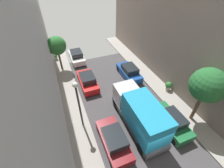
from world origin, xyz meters
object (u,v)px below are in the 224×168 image
(parked_car_right_3, at_px, (129,72))
(street_tree_1, at_px, (208,85))
(parked_car_left_3, at_px, (114,140))
(potted_plant_5, at_px, (168,86))
(street_tree_2, at_px, (57,46))
(delivery_truck, at_px, (140,113))
(parked_car_left_5, at_px, (77,56))
(parked_car_right_2, at_px, (171,121))
(potted_plant_0, at_px, (56,57))
(lamp_post, at_px, (78,99))
(parked_car_left_4, at_px, (88,81))

(parked_car_right_3, bearing_deg, street_tree_1, -73.85)
(parked_car_left_3, distance_m, potted_plant_5, 9.16)
(street_tree_1, distance_m, street_tree_2, 16.65)
(parked_car_right_3, bearing_deg, delivery_truck, -110.78)
(parked_car_left_5, distance_m, delivery_truck, 13.86)
(delivery_truck, bearing_deg, parked_car_right_2, -21.84)
(potted_plant_0, bearing_deg, lamp_post, -85.83)
(parked_car_right_2, bearing_deg, potted_plant_0, 117.51)
(parked_car_left_3, bearing_deg, lamp_post, 124.07)
(parked_car_right_2, xyz_separation_m, street_tree_2, (-7.80, 13.04, 2.80))
(parked_car_left_3, relative_size, potted_plant_0, 5.05)
(parked_car_right_2, distance_m, parked_car_right_3, 8.20)
(parked_car_left_5, xyz_separation_m, street_tree_2, (-2.40, -1.60, 2.80))
(parked_car_left_3, relative_size, parked_car_right_3, 1.00)
(potted_plant_5, bearing_deg, parked_car_left_3, -154.85)
(street_tree_1, height_order, street_tree_2, street_tree_1)
(delivery_truck, distance_m, potted_plant_5, 6.43)
(parked_car_left_5, xyz_separation_m, potted_plant_5, (8.29, -10.56, 0.03))
(potted_plant_0, bearing_deg, parked_car_left_3, -79.72)
(street_tree_2, height_order, potted_plant_0, street_tree_2)
(parked_car_left_4, relative_size, lamp_post, 0.85)
(parked_car_right_2, height_order, parked_car_right_3, same)
(delivery_truck, height_order, potted_plant_0, delivery_truck)
(potted_plant_5, bearing_deg, lamp_post, -173.94)
(potted_plant_5, bearing_deg, street_tree_1, -96.67)
(parked_car_left_4, height_order, parked_car_right_2, same)
(parked_car_right_3, distance_m, street_tree_1, 9.31)
(parked_car_left_5, relative_size, potted_plant_5, 3.97)
(parked_car_left_5, height_order, delivery_truck, delivery_truck)
(parked_car_right_2, bearing_deg, street_tree_1, -2.37)
(parked_car_left_5, xyz_separation_m, street_tree_1, (7.80, -14.74, 3.48))
(delivery_truck, bearing_deg, street_tree_2, 113.11)
(parked_car_left_4, bearing_deg, parked_car_right_2, -57.16)
(street_tree_2, bearing_deg, parked_car_left_3, -79.41)
(delivery_truck, bearing_deg, street_tree_1, -13.04)
(parked_car_left_4, distance_m, lamp_post, 6.32)
(parked_car_left_4, bearing_deg, parked_car_left_3, -90.00)
(lamp_post, bearing_deg, potted_plant_5, 6.06)
(street_tree_1, height_order, potted_plant_0, street_tree_1)
(parked_car_left_4, distance_m, parked_car_left_5, 6.27)
(parked_car_right_2, xyz_separation_m, street_tree_1, (2.40, -0.10, 3.48))
(delivery_truck, bearing_deg, potted_plant_5, 28.16)
(parked_car_left_3, xyz_separation_m, delivery_truck, (2.70, 0.90, 1.07))
(street_tree_2, bearing_deg, potted_plant_0, 98.82)
(parked_car_right_3, bearing_deg, parked_car_right_2, -90.00)
(parked_car_left_4, height_order, parked_car_right_3, same)
(parked_car_left_5, relative_size, parked_car_right_3, 1.00)
(potted_plant_0, height_order, potted_plant_5, potted_plant_5)
(parked_car_right_3, distance_m, street_tree_2, 9.60)
(parked_car_left_5, height_order, street_tree_2, street_tree_2)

